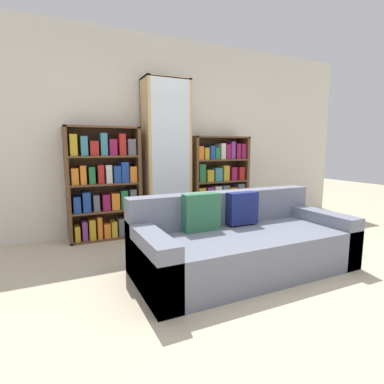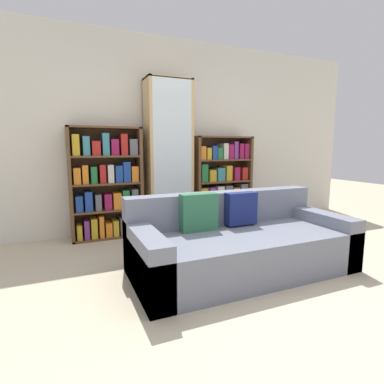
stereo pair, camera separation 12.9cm
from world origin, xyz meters
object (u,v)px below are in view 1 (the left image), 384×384
at_px(display_cabinet, 166,158).
at_px(bookshelf_right, 219,183).
at_px(wine_bottle, 206,226).
at_px(bookshelf_left, 105,186).
at_px(couch, 242,243).

height_order(display_cabinet, bookshelf_right, display_cabinet).
relative_size(bookshelf_right, wine_bottle, 3.40).
height_order(bookshelf_left, bookshelf_right, bookshelf_left).
bearing_deg(wine_bottle, display_cabinet, 121.58).
bearing_deg(display_cabinet, wine_bottle, -58.42).
bearing_deg(display_cabinet, bookshelf_right, 1.01).
bearing_deg(bookshelf_right, couch, -113.10).
xyz_separation_m(couch, display_cabinet, (-0.17, 1.60, 0.77)).
xyz_separation_m(display_cabinet, bookshelf_right, (0.86, 0.02, -0.39)).
xyz_separation_m(bookshelf_left, display_cabinet, (0.85, -0.02, 0.34)).
xyz_separation_m(bookshelf_left, bookshelf_right, (1.70, -0.00, -0.05)).
xyz_separation_m(couch, bookshelf_left, (-1.02, 1.61, 0.44)).
relative_size(couch, bookshelf_left, 1.45).
distance_m(bookshelf_right, wine_bottle, 0.91).
bearing_deg(display_cabinet, bookshelf_left, 178.94).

